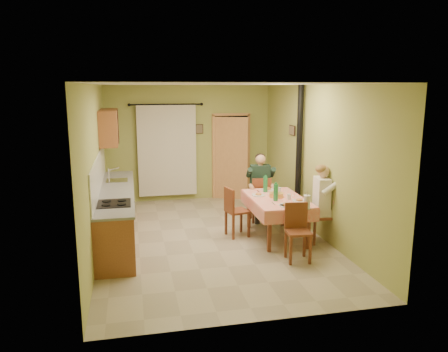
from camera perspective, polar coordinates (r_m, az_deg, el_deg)
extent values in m
cube|color=tan|center=(8.17, -1.58, -8.14)|extent=(4.00, 6.00, 0.01)
cube|color=#A4AB57|center=(10.74, -4.58, 4.27)|extent=(4.00, 0.04, 2.80)
cube|color=#A4AB57|center=(4.96, 4.73, -4.29)|extent=(4.00, 0.04, 2.80)
cube|color=#A4AB57|center=(7.71, -16.42, 0.97)|extent=(0.04, 6.00, 2.80)
cube|color=#A4AB57|center=(8.40, 11.90, 2.04)|extent=(0.04, 6.00, 2.80)
cube|color=white|center=(7.69, -1.70, 11.90)|extent=(4.00, 6.00, 0.04)
cube|color=brown|center=(8.30, -13.78, -4.97)|extent=(0.60, 3.60, 0.88)
cube|color=gray|center=(8.18, -13.94, -1.88)|extent=(0.64, 3.64, 0.04)
cube|color=white|center=(8.13, -16.06, 0.30)|extent=(0.02, 3.60, 0.66)
cube|color=silver|center=(8.96, -13.81, -0.62)|extent=(0.42, 0.42, 0.03)
cube|color=black|center=(7.21, -14.16, -3.49)|extent=(0.52, 0.56, 0.02)
cube|color=black|center=(7.33, -11.65, -6.99)|extent=(0.01, 0.55, 0.55)
cube|color=brown|center=(9.31, -14.78, 6.22)|extent=(0.35, 1.40, 0.70)
cylinder|color=black|center=(10.49, -7.59, 9.25)|extent=(1.70, 0.04, 0.04)
cube|color=silver|center=(10.61, -7.44, 3.30)|extent=(1.40, 0.06, 2.20)
cube|color=black|center=(10.97, 0.92, 2.51)|extent=(0.84, 0.03, 2.06)
cube|color=tan|center=(10.86, -1.38, 2.41)|extent=(0.06, 0.06, 2.12)
cube|color=tan|center=(11.06, 3.21, 2.57)|extent=(0.06, 0.06, 2.12)
cube|color=tan|center=(10.84, 0.95, 8.04)|extent=(0.96, 0.06, 0.06)
cube|color=tan|center=(10.79, 0.96, 2.30)|extent=(0.77, 0.35, 2.04)
cube|color=#F18C7B|center=(8.07, 6.94, -2.98)|extent=(0.97, 1.61, 0.04)
cube|color=#F18C7B|center=(7.37, 8.90, -5.32)|extent=(0.96, 0.02, 0.22)
cube|color=#F18C7B|center=(8.83, 5.28, -2.41)|extent=(0.96, 0.02, 0.22)
cube|color=#F18C7B|center=(7.96, 3.64, -3.94)|extent=(0.03, 1.60, 0.22)
cube|color=#F18C7B|center=(8.26, 10.09, -3.53)|extent=(0.03, 1.60, 0.22)
cylinder|color=white|center=(8.64, 5.77, -1.78)|extent=(0.25, 0.25, 0.02)
ellipsoid|color=#CC7233|center=(8.63, 5.78, -1.65)|extent=(0.12, 0.12, 0.05)
cylinder|color=white|center=(7.50, 8.20, -3.90)|extent=(0.25, 0.25, 0.02)
ellipsoid|color=#CC7233|center=(7.49, 8.21, -3.75)|extent=(0.12, 0.12, 0.05)
cylinder|color=white|center=(7.85, 9.83, -3.25)|extent=(0.25, 0.25, 0.02)
ellipsoid|color=#CC7233|center=(7.84, 9.83, -3.11)|extent=(0.12, 0.12, 0.05)
cylinder|color=white|center=(8.18, 4.52, -2.52)|extent=(0.25, 0.25, 0.02)
ellipsoid|color=#CC7233|center=(8.17, 4.52, -2.38)|extent=(0.12, 0.12, 0.05)
cylinder|color=gold|center=(8.10, 6.84, -2.48)|extent=(0.26, 0.26, 0.08)
cylinder|color=white|center=(7.56, 8.27, -3.78)|extent=(0.28, 0.28, 0.02)
cube|color=tan|center=(7.59, 8.18, -3.55)|extent=(0.07, 0.06, 0.03)
cube|color=tan|center=(7.55, 7.91, -3.62)|extent=(0.06, 0.07, 0.03)
cube|color=tan|center=(7.56, 8.19, -3.61)|extent=(0.07, 0.07, 0.03)
cylinder|color=silver|center=(7.95, 8.50, -2.71)|extent=(0.07, 0.07, 0.10)
cylinder|color=silver|center=(8.46, 7.24, -1.82)|extent=(0.07, 0.07, 0.10)
cylinder|color=white|center=(7.39, 10.78, -3.32)|extent=(0.11, 0.11, 0.22)
cylinder|color=silver|center=(7.39, 10.79, -3.10)|extent=(0.02, 0.02, 0.30)
cube|color=brown|center=(9.10, 4.74, -2.95)|extent=(0.43, 0.43, 0.04)
cube|color=brown|center=(8.88, 4.95, -1.72)|extent=(0.39, 0.09, 0.44)
cube|color=brown|center=(7.11, 9.67, -7.25)|extent=(0.41, 0.41, 0.04)
cube|color=brown|center=(7.19, 9.38, -5.07)|extent=(0.38, 0.08, 0.43)
cube|color=brown|center=(8.07, 12.74, -5.10)|extent=(0.50, 0.50, 0.04)
cube|color=brown|center=(8.06, 14.20, -3.17)|extent=(0.10, 0.45, 0.51)
cube|color=brown|center=(8.16, 1.76, -4.61)|extent=(0.45, 0.45, 0.04)
cube|color=brown|center=(8.03, 0.68, -3.13)|extent=(0.12, 0.38, 0.43)
cube|color=#192D23|center=(8.99, 4.85, -2.61)|extent=(0.41, 0.44, 0.16)
cube|color=#192D23|center=(9.03, 4.75, -0.26)|extent=(0.42, 0.27, 0.54)
sphere|color=tan|center=(8.95, 4.80, 2.17)|extent=(0.21, 0.21, 0.21)
ellipsoid|color=black|center=(8.98, 4.76, 2.46)|extent=(0.21, 0.21, 0.16)
cube|color=silver|center=(8.07, 13.44, -4.53)|extent=(0.44, 0.41, 0.16)
cube|color=silver|center=(7.95, 12.67, -2.14)|extent=(0.27, 0.43, 0.54)
sphere|color=tan|center=(7.87, 12.86, 0.63)|extent=(0.21, 0.21, 0.21)
ellipsoid|color=olive|center=(7.85, 12.59, 0.91)|extent=(0.21, 0.21, 0.16)
cylinder|color=black|center=(8.91, 9.76, 2.65)|extent=(0.12, 0.12, 2.80)
cylinder|color=black|center=(9.18, 9.49, -5.08)|extent=(0.24, 0.24, 0.30)
cube|color=black|center=(10.71, -3.25, 6.15)|extent=(0.19, 0.03, 0.23)
cube|color=brown|center=(9.43, 8.89, 5.92)|extent=(0.03, 0.31, 0.21)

